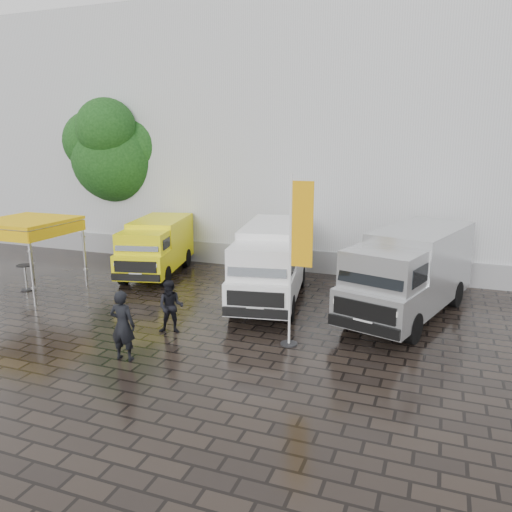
{
  "coord_description": "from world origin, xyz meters",
  "views": [
    {
      "loc": [
        4.36,
        -13.18,
        5.82
      ],
      "look_at": [
        -1.43,
        2.2,
        1.96
      ],
      "focal_mm": 35.0,
      "sensor_mm": 36.0,
      "label": 1
    }
  ],
  "objects_px": {
    "flagpole": "(297,253)",
    "person_front": "(123,325)",
    "van_yellow": "(156,248)",
    "wheelie_bin": "(451,276)",
    "person_tent": "(171,307)",
    "van_white": "(271,265)",
    "cocktail_table": "(26,278)",
    "canopy_tent": "(26,225)",
    "van_silver": "(409,275)"
  },
  "relations": [
    {
      "from": "flagpole",
      "to": "person_front",
      "type": "bearing_deg",
      "value": -148.16
    },
    {
      "from": "van_yellow",
      "to": "wheelie_bin",
      "type": "height_order",
      "value": "van_yellow"
    },
    {
      "from": "flagpole",
      "to": "person_tent",
      "type": "relative_size",
      "value": 2.97
    },
    {
      "from": "van_yellow",
      "to": "van_white",
      "type": "height_order",
      "value": "van_white"
    },
    {
      "from": "flagpole",
      "to": "person_front",
      "type": "height_order",
      "value": "flagpole"
    },
    {
      "from": "flagpole",
      "to": "cocktail_table",
      "type": "relative_size",
      "value": 4.78
    },
    {
      "from": "wheelie_bin",
      "to": "person_front",
      "type": "distance_m",
      "value": 13.2
    },
    {
      "from": "canopy_tent",
      "to": "wheelie_bin",
      "type": "distance_m",
      "value": 16.68
    },
    {
      "from": "van_white",
      "to": "cocktail_table",
      "type": "distance_m",
      "value": 9.73
    },
    {
      "from": "van_white",
      "to": "canopy_tent",
      "type": "bearing_deg",
      "value": -176.28
    },
    {
      "from": "van_yellow",
      "to": "person_front",
      "type": "relative_size",
      "value": 2.66
    },
    {
      "from": "van_silver",
      "to": "flagpole",
      "type": "xyz_separation_m",
      "value": [
        -2.83,
        -3.69,
        1.3
      ]
    },
    {
      "from": "van_silver",
      "to": "person_tent",
      "type": "height_order",
      "value": "van_silver"
    },
    {
      "from": "canopy_tent",
      "to": "flagpole",
      "type": "height_order",
      "value": "flagpole"
    },
    {
      "from": "van_yellow",
      "to": "cocktail_table",
      "type": "relative_size",
      "value": 5.02
    },
    {
      "from": "van_yellow",
      "to": "van_white",
      "type": "distance_m",
      "value": 6.08
    },
    {
      "from": "cocktail_table",
      "to": "person_front",
      "type": "bearing_deg",
      "value": -28.44
    },
    {
      "from": "van_yellow",
      "to": "flagpole",
      "type": "relative_size",
      "value": 1.05
    },
    {
      "from": "van_white",
      "to": "person_front",
      "type": "bearing_deg",
      "value": -118.75
    },
    {
      "from": "van_white",
      "to": "canopy_tent",
      "type": "relative_size",
      "value": 2.11
    },
    {
      "from": "cocktail_table",
      "to": "person_tent",
      "type": "height_order",
      "value": "person_tent"
    },
    {
      "from": "flagpole",
      "to": "person_front",
      "type": "relative_size",
      "value": 2.53
    },
    {
      "from": "person_tent",
      "to": "canopy_tent",
      "type": "bearing_deg",
      "value": 147.29
    },
    {
      "from": "van_yellow",
      "to": "person_front",
      "type": "xyz_separation_m",
      "value": [
        3.78,
        -7.84,
        -0.22
      ]
    },
    {
      "from": "wheelie_bin",
      "to": "person_front",
      "type": "relative_size",
      "value": 0.53
    },
    {
      "from": "van_yellow",
      "to": "van_white",
      "type": "xyz_separation_m",
      "value": [
        5.84,
        -1.65,
        0.17
      ]
    },
    {
      "from": "van_yellow",
      "to": "person_tent",
      "type": "height_order",
      "value": "van_yellow"
    },
    {
      "from": "van_silver",
      "to": "cocktail_table",
      "type": "relative_size",
      "value": 6.47
    },
    {
      "from": "van_silver",
      "to": "wheelie_bin",
      "type": "relative_size",
      "value": 6.52
    },
    {
      "from": "van_yellow",
      "to": "van_silver",
      "type": "height_order",
      "value": "van_silver"
    },
    {
      "from": "flagpole",
      "to": "van_yellow",
      "type": "bearing_deg",
      "value": 145.86
    },
    {
      "from": "van_silver",
      "to": "canopy_tent",
      "type": "distance_m",
      "value": 14.13
    },
    {
      "from": "flagpole",
      "to": "person_tent",
      "type": "bearing_deg",
      "value": -174.26
    },
    {
      "from": "van_white",
      "to": "wheelie_bin",
      "type": "distance_m",
      "value": 7.49
    },
    {
      "from": "person_front",
      "to": "van_silver",
      "type": "bearing_deg",
      "value": -142.56
    },
    {
      "from": "van_white",
      "to": "person_front",
      "type": "relative_size",
      "value": 3.23
    },
    {
      "from": "van_white",
      "to": "wheelie_bin",
      "type": "relative_size",
      "value": 6.16
    },
    {
      "from": "van_white",
      "to": "flagpole",
      "type": "relative_size",
      "value": 1.28
    },
    {
      "from": "flagpole",
      "to": "cocktail_table",
      "type": "height_order",
      "value": "flagpole"
    },
    {
      "from": "van_yellow",
      "to": "cocktail_table",
      "type": "xyz_separation_m",
      "value": [
        -3.6,
        -3.85,
        -0.68
      ]
    },
    {
      "from": "canopy_tent",
      "to": "person_tent",
      "type": "height_order",
      "value": "canopy_tent"
    },
    {
      "from": "van_white",
      "to": "wheelie_bin",
      "type": "height_order",
      "value": "van_white"
    },
    {
      "from": "van_white",
      "to": "wheelie_bin",
      "type": "bearing_deg",
      "value": 22.73
    },
    {
      "from": "van_white",
      "to": "flagpole",
      "type": "height_order",
      "value": "flagpole"
    },
    {
      "from": "cocktail_table",
      "to": "person_tent",
      "type": "distance_m",
      "value": 7.84
    },
    {
      "from": "van_yellow",
      "to": "person_tent",
      "type": "xyz_separation_m",
      "value": [
        4.01,
        -5.71,
        -0.36
      ]
    },
    {
      "from": "van_silver",
      "to": "van_yellow",
      "type": "bearing_deg",
      "value": -171.8
    },
    {
      "from": "van_yellow",
      "to": "flagpole",
      "type": "distance_m",
      "value": 9.61
    },
    {
      "from": "van_yellow",
      "to": "flagpole",
      "type": "height_order",
      "value": "flagpole"
    },
    {
      "from": "van_white",
      "to": "van_silver",
      "type": "relative_size",
      "value": 0.94
    }
  ]
}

